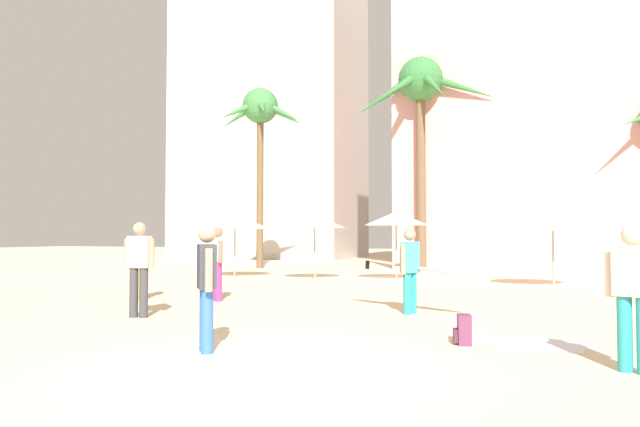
% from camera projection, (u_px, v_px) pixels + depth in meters
% --- Properties ---
extents(ground, '(120.00, 120.00, 0.00)m').
position_uv_depth(ground, '(250.00, 371.00, 6.63)').
color(ground, beige).
extents(hotel_tower_gray, '(12.05, 8.18, 31.94)m').
position_uv_depth(hotel_tower_gray, '(272.00, 34.00, 41.86)').
color(hotel_tower_gray, '#BCB7AD').
rests_on(hotel_tower_gray, ground).
extents(palm_tree_far_left, '(6.48, 5.69, 9.50)m').
position_uv_depth(palm_tree_far_left, '(421.00, 94.00, 25.98)').
color(palm_tree_far_left, brown).
rests_on(palm_tree_far_left, ground).
extents(palm_tree_left, '(4.55, 4.33, 8.56)m').
position_uv_depth(palm_tree_left, '(260.00, 117.00, 27.76)').
color(palm_tree_left, brown).
rests_on(palm_tree_left, ground).
extents(cafe_umbrella_0, '(2.58, 2.58, 2.32)m').
position_uv_depth(cafe_umbrella_0, '(235.00, 222.00, 21.43)').
color(cafe_umbrella_0, gray).
rests_on(cafe_umbrella_0, ground).
extents(cafe_umbrella_1, '(2.19, 2.19, 2.36)m').
position_uv_depth(cafe_umbrella_1, '(396.00, 218.00, 19.92)').
color(cafe_umbrella_1, gray).
rests_on(cafe_umbrella_1, ground).
extents(cafe_umbrella_2, '(2.34, 2.34, 2.10)m').
position_uv_depth(cafe_umbrella_2, '(553.00, 224.00, 17.49)').
color(cafe_umbrella_2, gray).
rests_on(cafe_umbrella_2, ground).
extents(cafe_umbrella_3, '(2.17, 2.17, 2.24)m').
position_uv_depth(cafe_umbrella_3, '(315.00, 222.00, 20.23)').
color(cafe_umbrella_3, gray).
rests_on(cafe_umbrella_3, ground).
extents(beach_towel, '(1.88, 1.20, 0.01)m').
position_uv_depth(beach_towel, '(520.00, 342.00, 8.36)').
color(beach_towel, white).
rests_on(beach_towel, ground).
extents(backpack, '(0.29, 0.33, 0.42)m').
position_uv_depth(backpack, '(463.00, 330.00, 8.22)').
color(backpack, '#6B3353').
rests_on(backpack, ground).
extents(person_mid_right, '(2.84, 1.61, 1.68)m').
position_uv_depth(person_mid_right, '(411.00, 267.00, 11.56)').
color(person_mid_right, teal).
rests_on(person_mid_right, ground).
extents(person_far_right, '(0.44, 0.54, 1.68)m').
position_uv_depth(person_far_right, '(207.00, 282.00, 7.71)').
color(person_far_right, blue).
rests_on(person_far_right, ground).
extents(person_mid_center, '(0.61, 0.29, 1.78)m').
position_uv_depth(person_mid_center, '(139.00, 265.00, 10.96)').
color(person_mid_center, '#3D3D42').
rests_on(person_mid_center, ground).
extents(person_far_left, '(0.49, 0.50, 1.73)m').
position_uv_depth(person_far_left, '(218.00, 260.00, 13.72)').
color(person_far_left, '#B7337F').
rests_on(person_far_left, ground).
extents(person_mid_left, '(0.59, 0.37, 1.66)m').
position_uv_depth(person_mid_left, '(634.00, 291.00, 6.53)').
color(person_mid_left, teal).
rests_on(person_mid_left, ground).
extents(person_near_left, '(0.26, 0.61, 1.78)m').
position_uv_depth(person_near_left, '(139.00, 259.00, 13.78)').
color(person_near_left, gold).
rests_on(person_near_left, ground).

